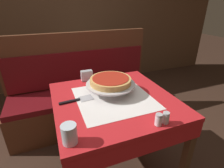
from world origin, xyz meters
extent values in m
cube|color=red|center=(0.00, 0.00, 0.75)|extent=(0.86, 0.86, 0.03)
cube|color=white|center=(0.00, 0.00, 0.77)|extent=(0.53, 0.53, 0.00)
cube|color=red|center=(0.00, 0.00, 0.67)|extent=(0.86, 0.86, 0.12)
cube|color=#4C331E|center=(0.40, -0.40, 0.37)|extent=(0.05, 0.05, 0.73)
cube|color=#4C331E|center=(-0.40, 0.40, 0.37)|extent=(0.05, 0.05, 0.73)
cube|color=#4C331E|center=(0.40, 0.40, 0.37)|extent=(0.05, 0.05, 0.73)
cube|color=beige|center=(0.25, 1.64, 0.75)|extent=(0.73, 0.73, 0.03)
cube|color=white|center=(0.25, 1.64, 0.76)|extent=(0.45, 0.45, 0.00)
cube|color=beige|center=(0.25, 1.64, 0.66)|extent=(0.73, 0.73, 0.14)
cube|color=#4C331E|center=(-0.08, 1.31, 0.37)|extent=(0.05, 0.05, 0.73)
cube|color=#4C331E|center=(0.58, 1.31, 0.37)|extent=(0.05, 0.05, 0.73)
cube|color=#4C331E|center=(-0.08, 1.97, 0.37)|extent=(0.05, 0.05, 0.73)
cube|color=#4C331E|center=(0.58, 1.97, 0.37)|extent=(0.05, 0.05, 0.73)
cube|color=brown|center=(-0.06, 0.78, 0.20)|extent=(1.71, 0.50, 0.40)
cube|color=#600F14|center=(-0.06, 0.78, 0.43)|extent=(1.67, 0.49, 0.06)
cube|color=brown|center=(-0.06, 1.00, 0.78)|extent=(1.71, 0.06, 0.65)
cube|color=#600F14|center=(-0.06, 0.96, 0.68)|extent=(1.64, 0.02, 0.41)
cube|color=brown|center=(0.00, 2.08, 1.20)|extent=(6.00, 0.04, 2.40)
cylinder|color=#ADADB2|center=(0.01, 0.22, 0.80)|extent=(0.01, 0.01, 0.06)
cylinder|color=#ADADB2|center=(-0.10, 0.03, 0.80)|extent=(0.01, 0.01, 0.06)
cylinder|color=#ADADB2|center=(0.12, 0.03, 0.80)|extent=(0.01, 0.01, 0.06)
cylinder|color=#ADADB2|center=(0.01, 0.09, 0.82)|extent=(0.25, 0.25, 0.01)
cylinder|color=silver|center=(0.01, 0.09, 0.83)|extent=(0.36, 0.36, 0.01)
cylinder|color=silver|center=(0.01, 0.09, 0.84)|extent=(0.37, 0.37, 0.01)
cylinder|color=tan|center=(0.01, 0.09, 0.86)|extent=(0.31, 0.31, 0.04)
cylinder|color=#B22819|center=(0.01, 0.09, 0.89)|extent=(0.27, 0.27, 0.01)
cube|color=#BCBCC1|center=(-0.19, 0.06, 0.77)|extent=(0.10, 0.09, 0.00)
cube|color=black|center=(-0.31, 0.05, 0.77)|extent=(0.15, 0.03, 0.01)
cylinder|color=silver|center=(-0.37, -0.34, 0.82)|extent=(0.08, 0.08, 0.10)
cylinder|color=silver|center=(0.12, -0.38, 0.79)|extent=(0.04, 0.04, 0.06)
cylinder|color=#B7B7BC|center=(0.12, -0.38, 0.83)|extent=(0.04, 0.04, 0.02)
cylinder|color=silver|center=(0.17, -0.38, 0.79)|extent=(0.04, 0.04, 0.06)
cylinder|color=#B7B7BC|center=(0.17, -0.38, 0.83)|extent=(0.04, 0.04, 0.02)
cube|color=#B2B2B7|center=(-0.11, 0.39, 0.81)|extent=(0.10, 0.05, 0.09)
cube|color=black|center=(0.29, 1.65, 0.78)|extent=(0.15, 0.15, 0.03)
cylinder|color=black|center=(0.29, 1.65, 0.86)|extent=(0.01, 0.01, 0.13)
cylinder|color=gold|center=(0.29, 1.70, 0.84)|extent=(0.04, 0.04, 0.10)
cylinder|color=white|center=(0.24, 1.62, 0.84)|extent=(0.04, 0.04, 0.10)
cylinder|color=#99194C|center=(0.33, 1.62, 0.84)|extent=(0.04, 0.04, 0.10)
camera|label=1|loc=(-0.42, -1.04, 1.40)|focal=28.00mm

